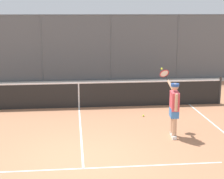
% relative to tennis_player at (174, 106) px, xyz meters
% --- Properties ---
extents(ground_plane, '(60.00, 60.00, 0.00)m').
position_rel_tennis_player_xyz_m(ground_plane, '(2.63, 1.34, -0.91)').
color(ground_plane, '#B27551').
extents(court_line_markings, '(8.54, 9.92, 0.01)m').
position_rel_tennis_player_xyz_m(court_line_markings, '(2.63, 2.23, -0.91)').
color(court_line_markings, white).
rests_on(court_line_markings, ground).
extents(fence_backdrop, '(19.86, 1.37, 3.37)m').
position_rel_tennis_player_xyz_m(fence_backdrop, '(2.63, -8.88, 0.59)').
color(fence_backdrop, '#565B60').
rests_on(fence_backdrop, ground).
extents(tennis_net, '(10.97, 0.09, 1.07)m').
position_rel_tennis_player_xyz_m(tennis_net, '(2.63, -3.54, -0.41)').
color(tennis_net, '#2D2D2D').
rests_on(tennis_net, ground).
extents(tennis_player, '(0.40, 1.36, 1.86)m').
position_rel_tennis_player_xyz_m(tennis_player, '(0.00, 0.00, 0.00)').
color(tennis_player, silver).
rests_on(tennis_player, ground).
extents(tennis_ball_near_baseline, '(0.07, 0.07, 0.07)m').
position_rel_tennis_player_xyz_m(tennis_ball_near_baseline, '(0.46, -2.11, -0.88)').
color(tennis_ball_near_baseline, '#D6E042').
rests_on(tennis_ball_near_baseline, ground).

